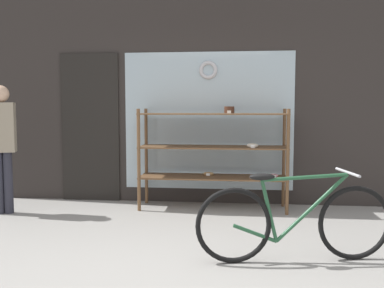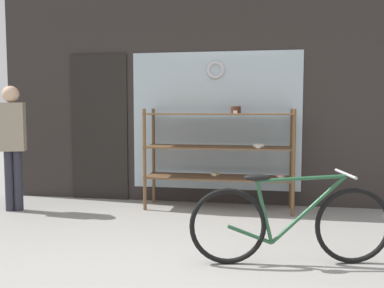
% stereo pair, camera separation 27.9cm
% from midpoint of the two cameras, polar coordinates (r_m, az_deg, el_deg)
% --- Properties ---
extents(ground_plane, '(30.00, 30.00, 0.00)m').
position_cam_midpoint_polar(ground_plane, '(3.61, -6.60, -16.95)').
color(ground_plane, gray).
extents(storefront_facade, '(5.88, 0.13, 3.55)m').
position_cam_midpoint_polar(storefront_facade, '(6.02, -1.38, 8.63)').
color(storefront_facade, '#2D2826').
rests_on(storefront_facade, ground_plane).
extents(display_case, '(1.93, 0.50, 1.35)m').
position_cam_midpoint_polar(display_case, '(5.61, 1.57, -0.50)').
color(display_case, brown).
rests_on(display_case, ground_plane).
extents(bicycle, '(1.72, 0.49, 0.79)m').
position_cam_midpoint_polar(bicycle, '(3.84, 11.41, -10.09)').
color(bicycle, black).
rests_on(bicycle, ground_plane).
extents(pedestrian, '(0.36, 0.27, 1.61)m').
position_cam_midpoint_polar(pedestrian, '(5.90, -25.26, 0.61)').
color(pedestrian, '#282833').
rests_on(pedestrian, ground_plane).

